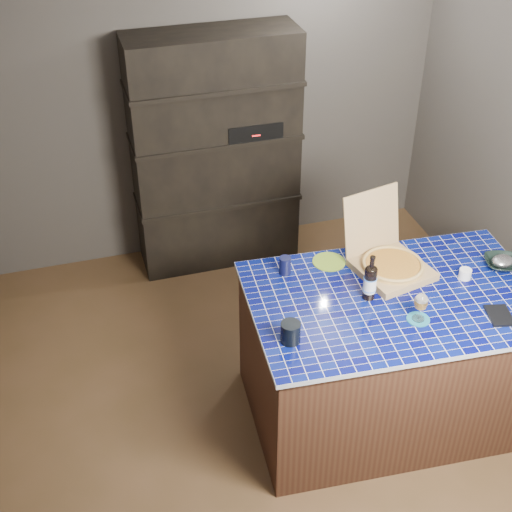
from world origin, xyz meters
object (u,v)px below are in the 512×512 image
object	(u,v)px
pizza_box	(390,262)
bowl	(502,263)
kitchen_island	(388,356)
wine_glass	(421,302)
mead_bottle	(370,282)
dvd_case	(499,315)

from	to	relation	value
pizza_box	bowl	distance (m)	0.66
pizza_box	kitchen_island	bearing A→B (deg)	-118.26
kitchen_island	wine_glass	world-z (taller)	wine_glass
pizza_box	mead_bottle	size ratio (longest dim) A/B	1.93
kitchen_island	dvd_case	size ratio (longest dim) A/B	9.86
pizza_box	dvd_case	size ratio (longest dim) A/B	3.11
pizza_box	bowl	xyz separation A→B (m)	(0.64, -0.15, -0.03)
kitchen_island	mead_bottle	bearing A→B (deg)	169.87
pizza_box	wine_glass	xyz separation A→B (m)	(-0.04, -0.44, 0.06)
mead_bottle	wine_glass	xyz separation A→B (m)	(0.17, -0.25, 0.01)
dvd_case	pizza_box	bearing A→B (deg)	138.45
kitchen_island	mead_bottle	distance (m)	0.57
dvd_case	bowl	size ratio (longest dim) A/B	0.84
kitchen_island	mead_bottle	world-z (taller)	mead_bottle
bowl	pizza_box	bearing A→B (deg)	166.39
pizza_box	dvd_case	world-z (taller)	pizza_box
kitchen_island	dvd_case	bearing A→B (deg)	-30.47
kitchen_island	bowl	distance (m)	0.85
kitchen_island	wine_glass	distance (m)	0.59
dvd_case	bowl	xyz separation A→B (m)	(0.26, 0.39, 0.02)
mead_bottle	pizza_box	bearing A→B (deg)	41.96
kitchen_island	bowl	bearing A→B (deg)	10.38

